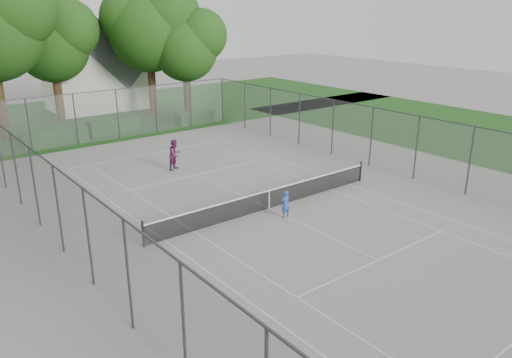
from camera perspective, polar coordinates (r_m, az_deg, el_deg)
ground at (r=23.41m, az=1.51°, el=-3.41°), size 120.00×120.00×0.00m
grass_far at (r=45.72m, az=-19.82°, el=6.63°), size 60.00×20.00×0.00m
grass_right at (r=40.49m, az=26.39°, el=4.28°), size 16.00×40.00×0.00m
court_markings at (r=23.41m, az=1.51°, el=-3.39°), size 11.03×23.83×0.01m
tennis_net at (r=23.22m, az=1.52°, el=-2.24°), size 12.87×0.10×1.10m
perimeter_fence at (r=22.78m, az=1.55°, el=0.80°), size 18.08×34.08×3.52m
tree_far_midleft at (r=43.55m, az=-22.26°, el=14.64°), size 6.71×6.13×9.65m
tree_far_midright at (r=44.03m, az=-12.06°, el=16.89°), size 7.69×7.02×11.06m
tree_far_right at (r=43.19m, az=-7.98°, el=15.13°), size 6.21×5.67×8.93m
hedge_left at (r=36.97m, az=-22.01°, el=4.50°), size 4.27×1.28×1.07m
hedge_mid at (r=38.80m, az=-15.97°, el=5.86°), size 3.71×1.06×1.17m
hedge_right at (r=41.14m, az=-7.02°, el=7.01°), size 3.13×1.15×0.94m
house at (r=48.65m, az=-18.09°, el=12.17°), size 7.77×6.03×9.68m
girl_player at (r=22.30m, az=3.38°, el=-2.88°), size 0.46×0.31×1.25m
woman_player at (r=29.18m, az=-9.24°, el=2.78°), size 1.06×0.96×1.78m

